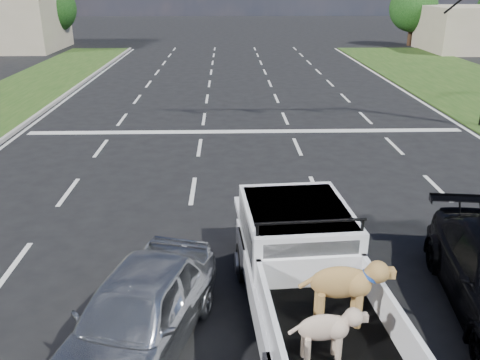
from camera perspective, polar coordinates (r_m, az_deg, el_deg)
The scene contains 7 objects.
ground at distance 10.84m, azimuth 2.81°, elevation -9.29°, with size 160.00×160.00×0.00m, color black.
road_markings at distance 16.80m, azimuth 1.18°, elevation 2.24°, with size 17.75×60.00×0.01m.
traffic_signal at distance 21.34m, azimuth 21.46°, elevation 17.90°, with size 9.11×0.31×7.00m.
tree_far_c at distance 49.72m, azimuth -20.38°, elevation 17.63°, with size 4.20×4.20×5.40m.
tree_far_d at distance 50.22m, azimuth 18.90°, elevation 17.83°, with size 4.20×4.20×5.40m.
pickup_truck at distance 8.62m, azimuth 7.66°, elevation -11.00°, with size 2.36×5.50×2.01m.
silver_sedan at distance 8.34m, azimuth -11.46°, elevation -14.52°, with size 1.65×4.10×1.40m, color #B9BCC0.
Camera 1 is at (-0.78, -9.28, 5.54)m, focal length 38.00 mm.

